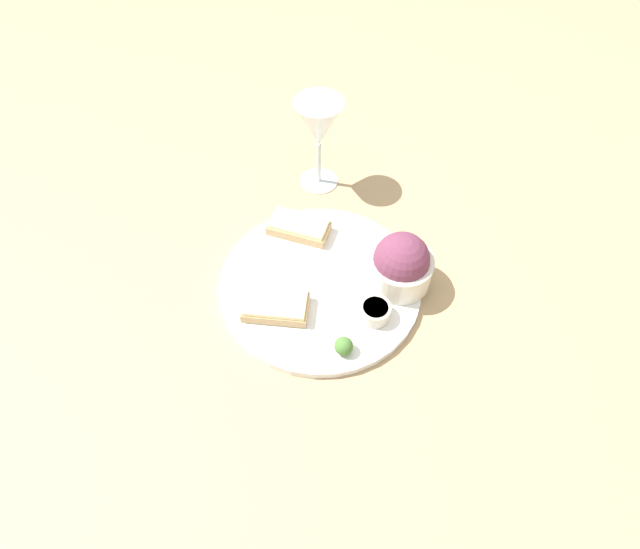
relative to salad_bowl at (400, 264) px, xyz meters
name	(u,v)px	position (x,y,z in m)	size (l,w,h in m)	color
ground_plane	(320,287)	(0.12, 0.04, -0.05)	(4.00, 4.00, 0.00)	tan
dinner_plate	(320,284)	(0.12, 0.04, -0.05)	(0.33, 0.33, 0.01)	white
salad_bowl	(400,264)	(0.00, 0.00, 0.00)	(0.11, 0.11, 0.10)	silver
sauce_ramekin	(375,311)	(0.02, 0.08, -0.03)	(0.05, 0.05, 0.03)	beige
cheese_toast_near	(276,306)	(0.17, 0.11, -0.03)	(0.11, 0.07, 0.03)	tan
cheese_toast_far	(299,227)	(0.19, -0.06, -0.03)	(0.11, 0.06, 0.03)	tan
wine_glass	(319,127)	(0.19, -0.21, 0.08)	(0.09, 0.09, 0.18)	silver
garnish	(344,346)	(0.06, 0.15, -0.03)	(0.03, 0.03, 0.03)	#477533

